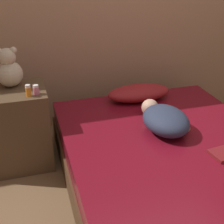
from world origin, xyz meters
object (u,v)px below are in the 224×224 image
object	(u,v)px
bottle_pink	(36,90)
person_lying	(164,119)
bottle_orange	(28,91)
teddy_bear	(9,70)
book	(224,154)
pillow	(139,93)

from	to	relation	value
bottle_pink	person_lying	bearing A→B (deg)	-18.48
person_lying	bottle_orange	bearing A→B (deg)	161.35
teddy_bear	book	xyz separation A→B (m)	(1.42, -1.02, -0.43)
teddy_bear	bottle_pink	size ratio (longest dim) A/B	4.29
person_lying	bottle_pink	bearing A→B (deg)	159.22
pillow	teddy_bear	distance (m)	1.23
bottle_orange	bottle_pink	world-z (taller)	bottle_orange
bottle_pink	pillow	bearing A→B (deg)	15.89
person_lying	teddy_bear	distance (m)	1.33
pillow	person_lying	xyz separation A→B (m)	(-0.01, -0.60, 0.02)
person_lying	book	distance (m)	0.54
pillow	teddy_bear	size ratio (longest dim) A/B	1.90
bottle_orange	bottle_pink	size ratio (longest dim) A/B	1.22
book	person_lying	bearing A→B (deg)	118.91
pillow	bottle_orange	world-z (taller)	bottle_orange
person_lying	bottle_orange	size ratio (longest dim) A/B	6.48
pillow	bottle_pink	distance (m)	1.05
teddy_bear	bottle_orange	size ratio (longest dim) A/B	3.51
person_lying	bottle_orange	world-z (taller)	bottle_orange
person_lying	bottle_pink	world-z (taller)	bottle_pink
teddy_bear	pillow	bearing A→B (deg)	2.24
person_lying	pillow	bearing A→B (deg)	86.86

